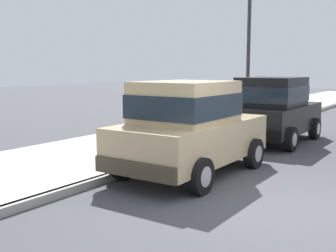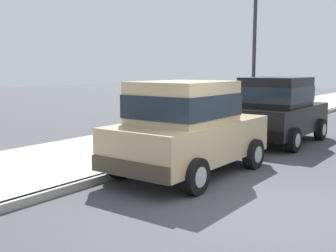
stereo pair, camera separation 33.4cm
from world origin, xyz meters
name	(u,v)px [view 1 (the left image)]	position (x,y,z in m)	size (l,w,h in m)	color
ground_plane	(278,208)	(0.00, 0.00, 0.00)	(80.00, 80.00, 0.00)	#424247
curb	(119,174)	(-3.20, 0.00, 0.07)	(0.16, 64.00, 0.14)	gray
sidewalk	(57,162)	(-5.00, 0.00, 0.07)	(3.60, 64.00, 0.14)	#B7B5AD
car_tan_hatchback	(189,127)	(-2.19, 0.98, 0.98)	(1.97, 3.81, 1.88)	tan
car_black_hatchback	(273,109)	(-2.10, 5.49, 0.98)	(1.97, 3.81, 1.88)	black
dog_tan	(141,135)	(-4.47, 2.35, 0.43)	(0.29, 0.75, 0.49)	tan
fire_hydrant	(208,126)	(-3.65, 4.43, 0.48)	(0.34, 0.24, 0.72)	gold
street_lamp	(249,45)	(-3.55, 6.97, 2.91)	(0.36, 0.36, 4.42)	#2D2D33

